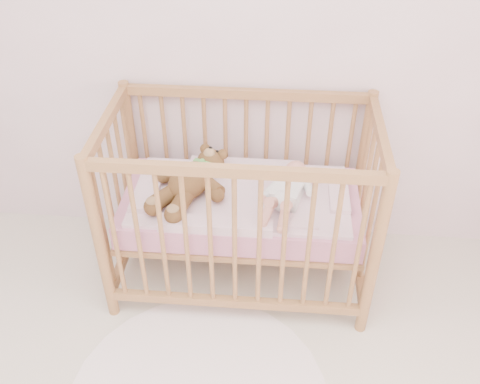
# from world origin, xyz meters

# --- Properties ---
(wall_back) EXTENTS (4.00, 0.02, 2.70)m
(wall_back) POSITION_xyz_m (0.00, 2.00, 1.35)
(wall_back) COLOR white
(wall_back) RESTS_ON floor
(crib) EXTENTS (1.36, 0.76, 1.00)m
(crib) POSITION_xyz_m (0.25, 1.60, 0.50)
(crib) COLOR #A67346
(crib) RESTS_ON floor
(mattress) EXTENTS (1.22, 0.62, 0.13)m
(mattress) POSITION_xyz_m (0.25, 1.60, 0.49)
(mattress) COLOR pink
(mattress) RESTS_ON crib
(blanket) EXTENTS (1.10, 0.58, 0.06)m
(blanket) POSITION_xyz_m (0.25, 1.60, 0.56)
(blanket) COLOR #EFA4BF
(blanket) RESTS_ON mattress
(baby) EXTENTS (0.39, 0.59, 0.13)m
(baby) POSITION_xyz_m (0.48, 1.58, 0.64)
(baby) COLOR silver
(baby) RESTS_ON blanket
(teddy_bear) EXTENTS (0.62, 0.71, 0.16)m
(teddy_bear) POSITION_xyz_m (-0.01, 1.58, 0.65)
(teddy_bear) COLOR brown
(teddy_bear) RESTS_ON blanket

